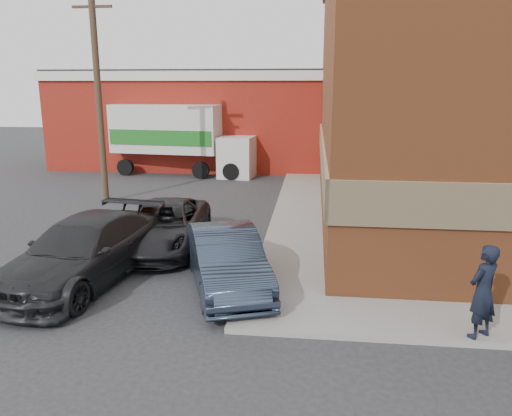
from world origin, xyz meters
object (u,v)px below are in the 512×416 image
(man, at_px, (483,292))
(suv_b, at_px, (84,251))
(warehouse, at_px, (199,118))
(box_truck, at_px, (181,135))
(sedan, at_px, (226,259))
(utility_pole, at_px, (98,86))
(suv_a, at_px, (164,226))

(man, relative_size, suv_b, 0.34)
(warehouse, xyz_separation_m, man, (10.35, -21.55, -1.78))
(warehouse, distance_m, man, 23.97)
(suv_b, relative_size, box_truck, 0.69)
(sedan, distance_m, suv_b, 3.56)
(utility_pole, xyz_separation_m, suv_b, (3.08, -8.50, -3.96))
(warehouse, distance_m, sedan, 20.27)
(utility_pole, bearing_deg, box_truck, 77.69)
(utility_pole, xyz_separation_m, box_truck, (1.49, 6.81, -2.58))
(utility_pole, bearing_deg, warehouse, 82.23)
(utility_pole, height_order, box_truck, utility_pole)
(utility_pole, height_order, sedan, utility_pole)
(suv_a, height_order, suv_b, suv_b)
(man, distance_m, sedan, 5.60)
(utility_pole, relative_size, man, 4.93)
(warehouse, xyz_separation_m, box_truck, (-0.01, -4.19, -0.64))
(warehouse, xyz_separation_m, suv_a, (2.75, -16.72, -2.12))
(utility_pole, relative_size, box_truck, 1.15)
(box_truck, bearing_deg, warehouse, 96.18)
(suv_a, bearing_deg, suv_b, -117.26)
(warehouse, relative_size, man, 8.92)
(suv_b, bearing_deg, box_truck, 104.71)
(sedan, height_order, suv_b, suv_b)
(suv_b, xyz_separation_m, box_truck, (-1.59, 15.31, 1.38))
(man, height_order, sedan, man)
(sedan, relative_size, suv_b, 0.81)
(warehouse, relative_size, utility_pole, 1.81)
(utility_pole, relative_size, suv_b, 1.66)
(man, relative_size, box_truck, 0.23)
(utility_pole, distance_m, suv_b, 9.87)
(man, relative_size, sedan, 0.42)
(sedan, bearing_deg, man, -40.97)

